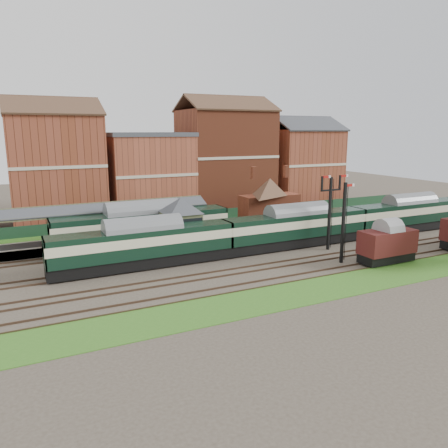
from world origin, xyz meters
name	(u,v)px	position (x,y,z in m)	size (l,w,h in m)	color
ground	(220,257)	(0.00, 0.00, 0.00)	(160.00, 160.00, 0.00)	#473D33
grass_back	(169,227)	(0.00, 16.00, 0.03)	(90.00, 4.50, 0.06)	#2D6619
grass_front	(285,295)	(0.00, -12.00, 0.03)	(90.00, 5.00, 0.06)	#2D6619
fence	(164,219)	(0.00, 18.00, 0.75)	(90.00, 0.12, 1.50)	#193823
platform	(146,237)	(-5.00, 9.75, 0.50)	(55.00, 3.40, 1.00)	#2D2D2D
signal_box	(181,224)	(-3.00, 3.25, 3.19)	(5.40, 5.40, 6.00)	#6A7E5A
brick_hut	(247,234)	(5.00, 3.25, 1.20)	(3.20, 2.64, 2.94)	brown
station_building	(270,199)	(12.00, 9.75, 3.96)	(8.10, 8.10, 5.90)	brown
canopy	(92,207)	(-11.00, 9.75, 4.58)	(26.00, 3.89, 4.08)	brown
semaphore_bracket	(330,208)	(12.04, -2.50, 4.63)	(3.60, 0.25, 8.18)	black
semaphore_siding	(344,222)	(10.02, -7.00, 4.16)	(1.23, 0.25, 8.00)	black
town_backdrop	(147,170)	(-0.18, 25.00, 7.00)	(69.00, 10.00, 16.00)	brown
dmu_train	(297,226)	(9.55, 0.00, 2.38)	(52.80, 2.78, 4.06)	black
platform_railcar	(143,226)	(-6.25, 6.50, 2.58)	(19.24, 3.03, 4.43)	black
goods_van_a	(387,243)	(13.95, -9.00, 1.98)	(5.72, 2.48, 3.47)	black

